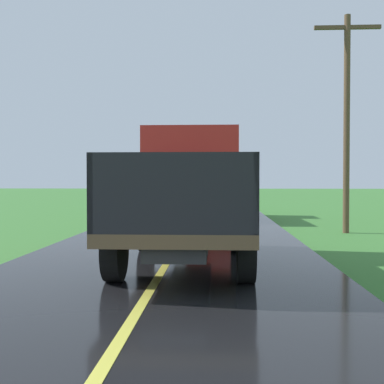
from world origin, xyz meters
TOP-DOWN VIEW (x-y plane):
  - banana_truck_near at (0.41, 11.25)m, footprint 2.38×5.82m
  - banana_truck_far at (0.94, 23.17)m, footprint 2.38×5.81m
  - utility_pole_roadside at (5.14, 17.07)m, footprint 2.10×0.20m

SIDE VIEW (x-z plane):
  - banana_truck_far at x=0.94m, z-range 0.07..2.87m
  - banana_truck_near at x=0.41m, z-range 0.08..2.88m
  - utility_pole_roadside at x=5.14m, z-range 0.30..7.31m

